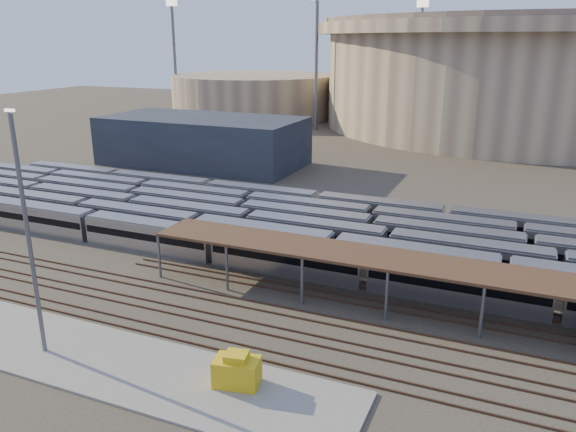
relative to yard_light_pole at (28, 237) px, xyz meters
The scene contains 13 objects.
ground 20.52m from the yard_light_pole, 64.14° to the left, with size 420.00×420.00×0.00m, color #383026.
apron 10.78m from the yard_light_pole, 17.79° to the left, with size 50.00×9.00×0.20m, color gray.
subway_trains 35.49m from the yard_light_pole, 87.01° to the left, with size 122.54×23.90×3.60m.
inspection_shed 36.14m from the yard_light_pole, 33.78° to the left, with size 60.30×6.00×5.30m.
empty_tracks 16.90m from the yard_light_pole, 54.71° to the left, with size 170.00×9.62×0.18m.
stadium 159.37m from the yard_light_pole, 78.16° to the left, with size 124.00×124.00×32.50m.
secondary_arena 155.00m from the yard_light_pole, 109.73° to the left, with size 56.00×56.00×14.00m, color tan.
service_building 76.14m from the yard_light_pole, 111.08° to the left, with size 42.00×20.00×10.00m, color #1E232D.
floodlight_0 128.23m from the yard_light_pole, 100.05° to the left, with size 4.00×1.00×38.40m.
floodlight_1 156.65m from the yard_light_pole, 119.64° to the left, with size 4.00×1.00×38.40m.
floodlight_3 176.17m from the yard_light_pole, 90.75° to the left, with size 4.00×1.00×38.40m.
yard_light_pole is the anchor object (origin of this frame).
yellow_equipment 19.87m from the yard_light_pole, ahead, with size 3.46×2.16×2.16m, color gold.
Camera 1 is at (28.07, -46.57, 25.63)m, focal length 35.00 mm.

